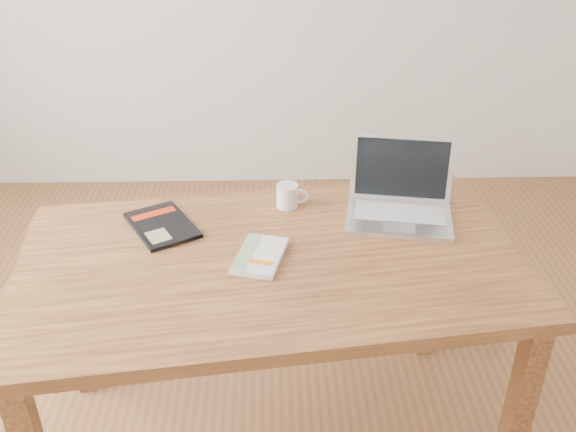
{
  "coord_description": "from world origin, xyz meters",
  "views": [
    {
      "loc": [
        0.05,
        -1.51,
        1.77
      ],
      "look_at": [
        0.09,
        0.08,
        0.85
      ],
      "focal_mm": 40.0,
      "sensor_mm": 36.0,
      "label": 1
    }
  ],
  "objects_px": {
    "desk": "(272,282)",
    "white_guidebook": "(260,256)",
    "laptop": "(400,200)",
    "coffee_mug": "(288,195)",
    "black_guidebook": "(162,225)"
  },
  "relations": [
    {
      "from": "white_guidebook",
      "to": "desk",
      "type": "bearing_deg",
      "value": 26.68
    },
    {
      "from": "desk",
      "to": "black_guidebook",
      "type": "distance_m",
      "value": 0.39
    },
    {
      "from": "black_guidebook",
      "to": "coffee_mug",
      "type": "relative_size",
      "value": 2.84
    },
    {
      "from": "black_guidebook",
      "to": "desk",
      "type": "bearing_deg",
      "value": -57.17
    },
    {
      "from": "desk",
      "to": "white_guidebook",
      "type": "bearing_deg",
      "value": -175.36
    },
    {
      "from": "black_guidebook",
      "to": "laptop",
      "type": "height_order",
      "value": "laptop"
    },
    {
      "from": "black_guidebook",
      "to": "laptop",
      "type": "xyz_separation_m",
      "value": [
        0.75,
        0.06,
        0.04
      ]
    },
    {
      "from": "coffee_mug",
      "to": "black_guidebook",
      "type": "bearing_deg",
      "value": -156.17
    },
    {
      "from": "laptop",
      "to": "coffee_mug",
      "type": "distance_m",
      "value": 0.36
    },
    {
      "from": "coffee_mug",
      "to": "white_guidebook",
      "type": "bearing_deg",
      "value": -99.58
    },
    {
      "from": "white_guidebook",
      "to": "laptop",
      "type": "xyz_separation_m",
      "value": [
        0.44,
        0.25,
        0.04
      ]
    },
    {
      "from": "desk",
      "to": "white_guidebook",
      "type": "distance_m",
      "value": 0.1
    },
    {
      "from": "desk",
      "to": "coffee_mug",
      "type": "height_order",
      "value": "coffee_mug"
    },
    {
      "from": "white_guidebook",
      "to": "laptop",
      "type": "distance_m",
      "value": 0.51
    },
    {
      "from": "laptop",
      "to": "coffee_mug",
      "type": "relative_size",
      "value": 3.49
    }
  ]
}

